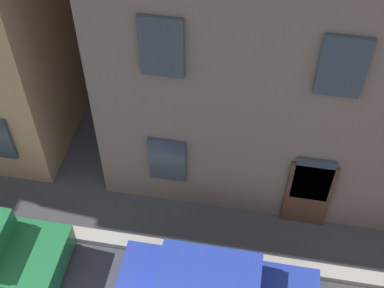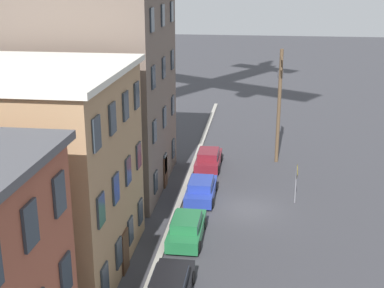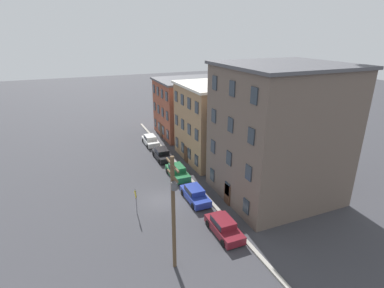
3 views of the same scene
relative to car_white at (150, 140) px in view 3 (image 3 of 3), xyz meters
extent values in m
plane|color=#38383D|center=(16.81, -3.30, -0.75)|extent=(200.00, 200.00, 0.00)
cube|color=#9E998E|center=(16.81, 1.20, -0.67)|extent=(56.00, 0.36, 0.16)
cube|color=brown|center=(-2.79, 8.11, 3.79)|extent=(9.23, 10.81, 9.08)
cube|color=#4C4C51|center=(-2.79, 8.11, 8.48)|extent=(9.73, 11.31, 0.30)
cube|color=#2D3842|center=(-6.25, 2.64, 0.76)|extent=(0.90, 0.10, 1.40)
cube|color=#2D3842|center=(-6.25, 2.64, 3.79)|extent=(0.90, 0.10, 1.40)
cube|color=#2D3842|center=(-6.25, 2.64, 6.82)|extent=(0.90, 0.10, 1.40)
cube|color=#2D3842|center=(-3.95, 2.64, 0.76)|extent=(0.90, 0.10, 1.40)
cube|color=#2D3842|center=(-3.95, 2.64, 3.79)|extent=(0.90, 0.10, 1.40)
cube|color=#2D3842|center=(-3.95, 2.64, 6.82)|extent=(0.90, 0.10, 1.40)
cube|color=#2D3842|center=(-1.64, 2.64, 0.76)|extent=(0.90, 0.10, 1.40)
cube|color=#2D3842|center=(-1.64, 2.64, 3.79)|extent=(0.90, 0.10, 1.40)
cube|color=#2D3842|center=(-1.64, 2.64, 6.82)|extent=(0.90, 0.10, 1.40)
cube|color=#2D3842|center=(0.67, 2.64, 0.76)|extent=(0.90, 0.10, 1.40)
cube|color=#2D3842|center=(0.67, 2.64, 3.79)|extent=(0.90, 0.10, 1.40)
cube|color=#2D3842|center=(0.67, 2.64, 6.82)|extent=(0.90, 0.10, 1.40)
cube|color=#472D1E|center=(-2.79, 2.64, 0.35)|extent=(1.10, 0.10, 2.20)
cube|color=#9E7A56|center=(8.48, 7.61, 4.28)|extent=(9.43, 9.82, 10.05)
cube|color=silver|center=(8.48, 7.61, 9.46)|extent=(9.93, 10.32, 0.30)
cube|color=#2D3842|center=(4.94, 2.64, 0.93)|extent=(0.90, 0.10, 1.40)
cube|color=#2D3842|center=(4.94, 2.64, 4.28)|extent=(0.90, 0.10, 1.40)
cube|color=#2D3842|center=(4.94, 2.64, 7.63)|extent=(0.90, 0.10, 1.40)
cube|color=#2D3842|center=(7.30, 2.64, 0.93)|extent=(0.90, 0.10, 1.40)
cube|color=#2D3842|center=(7.30, 2.64, 4.28)|extent=(0.90, 0.10, 1.40)
cube|color=#2D3842|center=(7.30, 2.64, 7.63)|extent=(0.90, 0.10, 1.40)
cube|color=#2D3842|center=(9.66, 2.64, 0.93)|extent=(0.90, 0.10, 1.40)
cube|color=#2D3842|center=(9.66, 2.64, 4.28)|extent=(0.90, 0.10, 1.40)
cube|color=#2D3842|center=(9.66, 2.64, 7.63)|extent=(0.90, 0.10, 1.40)
cube|color=#2D3842|center=(12.01, 2.64, 0.93)|extent=(0.90, 0.10, 1.40)
cube|color=#2D3842|center=(12.01, 2.64, 4.28)|extent=(0.90, 0.10, 1.40)
cube|color=#2D3842|center=(12.01, 2.64, 7.63)|extent=(0.90, 0.10, 1.40)
cube|color=#472D1E|center=(8.48, 2.64, 0.35)|extent=(1.10, 0.10, 2.20)
cube|color=#66564C|center=(19.95, 8.35, 6.05)|extent=(10.46, 11.30, 13.60)
cube|color=#4C4C51|center=(19.95, 8.35, 13.00)|extent=(10.96, 11.80, 0.30)
cube|color=#2D3842|center=(16.46, 2.64, 0.95)|extent=(0.90, 0.10, 1.40)
cube|color=#2D3842|center=(16.46, 2.64, 4.35)|extent=(0.90, 0.10, 1.40)
cube|color=#2D3842|center=(16.46, 2.64, 7.75)|extent=(0.90, 0.10, 1.40)
cube|color=#2D3842|center=(16.46, 2.64, 11.15)|extent=(0.90, 0.10, 1.40)
cube|color=#2D3842|center=(19.95, 2.64, 0.95)|extent=(0.90, 0.10, 1.40)
cube|color=#2D3842|center=(19.95, 2.64, 4.35)|extent=(0.90, 0.10, 1.40)
cube|color=#2D3842|center=(19.95, 2.64, 7.75)|extent=(0.90, 0.10, 1.40)
cube|color=#2D3842|center=(19.95, 2.64, 11.15)|extent=(0.90, 0.10, 1.40)
cube|color=#2D3842|center=(23.43, 2.64, 0.95)|extent=(0.90, 0.10, 1.40)
cube|color=#2D3842|center=(23.43, 2.64, 4.35)|extent=(0.90, 0.10, 1.40)
cube|color=#2D3842|center=(23.43, 2.64, 7.75)|extent=(0.90, 0.10, 1.40)
cube|color=#2D3842|center=(23.43, 2.64, 11.15)|extent=(0.90, 0.10, 1.40)
cube|color=#472D1E|center=(19.95, 2.64, 0.35)|extent=(1.10, 0.10, 2.20)
cube|color=silver|center=(0.07, 0.00, -0.22)|extent=(4.40, 1.80, 0.70)
cube|color=silver|center=(-0.13, 0.00, 0.41)|extent=(2.20, 1.51, 0.55)
cube|color=#1E232D|center=(-0.13, 0.00, 0.41)|extent=(2.02, 1.58, 0.48)
cylinder|color=black|center=(1.52, 0.85, -0.42)|extent=(0.66, 0.22, 0.66)
cylinder|color=black|center=(1.52, -0.85, -0.42)|extent=(0.66, 0.22, 0.66)
cylinder|color=black|center=(-1.38, 0.85, -0.42)|extent=(0.66, 0.22, 0.66)
cylinder|color=black|center=(-1.38, -0.85, -0.42)|extent=(0.66, 0.22, 0.66)
cube|color=black|center=(6.27, -0.01, -0.22)|extent=(4.40, 1.80, 0.70)
cube|color=black|center=(6.07, -0.01, 0.41)|extent=(2.20, 1.51, 0.55)
cube|color=#1E232D|center=(6.07, -0.01, 0.41)|extent=(2.02, 1.58, 0.48)
cylinder|color=black|center=(7.72, 0.84, -0.42)|extent=(0.66, 0.22, 0.66)
cylinder|color=black|center=(7.72, -0.86, -0.42)|extent=(0.66, 0.22, 0.66)
cylinder|color=black|center=(4.82, 0.84, -0.42)|extent=(0.66, 0.22, 0.66)
cylinder|color=black|center=(4.82, -0.86, -0.42)|extent=(0.66, 0.22, 0.66)
cube|color=#1E6638|center=(12.28, 0.05, -0.22)|extent=(4.40, 1.80, 0.70)
cube|color=#1E6638|center=(12.08, 0.05, 0.41)|extent=(2.20, 1.51, 0.55)
cube|color=#1E232D|center=(12.08, 0.05, 0.41)|extent=(2.02, 1.58, 0.48)
cylinder|color=black|center=(13.73, 0.90, -0.42)|extent=(0.66, 0.22, 0.66)
cylinder|color=black|center=(13.73, -0.80, -0.42)|extent=(0.66, 0.22, 0.66)
cylinder|color=black|center=(10.83, 0.90, -0.42)|extent=(0.66, 0.22, 0.66)
cylinder|color=black|center=(10.83, -0.80, -0.42)|extent=(0.66, 0.22, 0.66)
cube|color=#233899|center=(18.10, -0.12, -0.22)|extent=(4.40, 1.80, 0.70)
cube|color=#233899|center=(17.90, -0.12, 0.41)|extent=(2.20, 1.51, 0.55)
cube|color=#1E232D|center=(17.90, -0.12, 0.41)|extent=(2.02, 1.58, 0.48)
cylinder|color=black|center=(19.55, 0.73, -0.42)|extent=(0.66, 0.22, 0.66)
cylinder|color=black|center=(19.55, -0.97, -0.42)|extent=(0.66, 0.22, 0.66)
cylinder|color=black|center=(16.65, 0.73, -0.42)|extent=(0.66, 0.22, 0.66)
cylinder|color=black|center=(16.65, -0.97, -0.42)|extent=(0.66, 0.22, 0.66)
cube|color=maroon|center=(24.22, 0.00, -0.22)|extent=(4.40, 1.80, 0.70)
cube|color=maroon|center=(24.02, 0.00, 0.41)|extent=(2.20, 1.51, 0.55)
cube|color=#1E232D|center=(24.02, 0.00, 0.41)|extent=(2.02, 1.58, 0.48)
cylinder|color=black|center=(25.67, 0.85, -0.42)|extent=(0.66, 0.22, 0.66)
cylinder|color=black|center=(25.67, -0.85, -0.42)|extent=(0.66, 0.22, 0.66)
cylinder|color=black|center=(22.77, 0.85, -0.42)|extent=(0.66, 0.22, 0.66)
cylinder|color=black|center=(22.77, -0.85, -0.42)|extent=(0.66, 0.22, 0.66)
cylinder|color=slate|center=(18.19, -6.34, 0.51)|extent=(0.08, 0.08, 2.53)
cube|color=yellow|center=(18.19, -6.37, 1.43)|extent=(0.99, 0.03, 0.99)
cube|color=black|center=(18.19, -6.36, 1.43)|extent=(1.07, 0.02, 1.07)
cylinder|color=brown|center=(26.20, -5.29, 3.77)|extent=(0.28, 0.28, 9.03)
cube|color=brown|center=(26.20, -5.29, 7.68)|extent=(2.40, 0.12, 0.12)
cube|color=brown|center=(26.20, -5.29, 6.88)|extent=(2.00, 0.12, 0.12)
cylinder|color=#515156|center=(26.55, -5.29, 6.28)|extent=(0.44, 0.44, 0.55)
camera|label=1|loc=(18.51, -5.54, 10.80)|focal=50.00mm
camera|label=2|loc=(-14.89, -3.81, 13.80)|focal=50.00mm
camera|label=3|loc=(43.30, -11.03, 15.91)|focal=28.00mm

